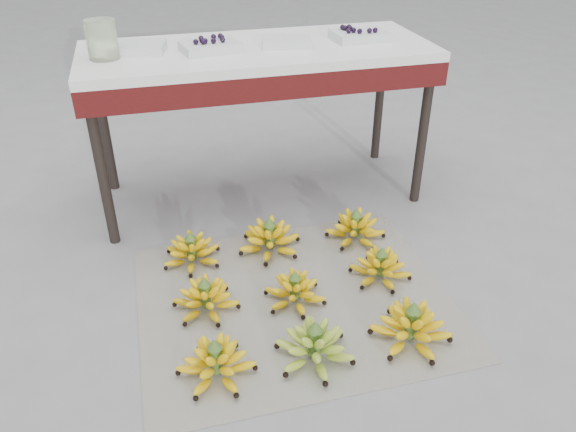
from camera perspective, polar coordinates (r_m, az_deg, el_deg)
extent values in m
plane|color=slate|center=(2.27, 0.40, -9.71)|extent=(60.00, 60.00, 0.00)
cube|color=silver|center=(2.32, 0.68, -8.54)|extent=(1.25, 1.05, 0.01)
ellipsoid|color=#FFE203|center=(2.01, -7.29, -14.88)|extent=(0.35, 0.35, 0.08)
ellipsoid|color=#FFE203|center=(1.99, -7.36, -14.18)|extent=(0.24, 0.24, 0.06)
ellipsoid|color=#FFE203|center=(1.97, -7.42, -13.51)|extent=(0.16, 0.16, 0.05)
cylinder|color=#436524|center=(1.99, -7.36, -14.18)|extent=(0.04, 0.04, 0.11)
cone|color=#436524|center=(1.94, -7.50, -12.73)|extent=(0.05, 0.05, 0.04)
ellipsoid|color=olive|center=(2.05, 2.69, -13.40)|extent=(0.33, 0.33, 0.08)
ellipsoid|color=olive|center=(2.03, 2.72, -12.66)|extent=(0.23, 0.23, 0.06)
ellipsoid|color=olive|center=(2.00, 2.75, -11.94)|extent=(0.15, 0.15, 0.05)
cylinder|color=#436524|center=(2.03, 2.72, -12.66)|extent=(0.05, 0.05, 0.12)
cone|color=#436524|center=(1.98, 2.77, -11.12)|extent=(0.06, 0.06, 0.04)
ellipsoid|color=#FFE203|center=(2.17, 12.33, -11.33)|extent=(0.39, 0.39, 0.09)
ellipsoid|color=#FFE203|center=(2.14, 12.44, -10.57)|extent=(0.28, 0.28, 0.07)
ellipsoid|color=#FFE203|center=(2.12, 12.56, -9.84)|extent=(0.18, 0.18, 0.06)
cylinder|color=#436524|center=(2.14, 12.44, -10.57)|extent=(0.05, 0.05, 0.12)
cone|color=#436524|center=(2.09, 12.69, -9.00)|extent=(0.06, 0.06, 0.04)
ellipsoid|color=#FFE203|center=(2.27, -8.33, -8.59)|extent=(0.33, 0.33, 0.08)
ellipsoid|color=#FFE203|center=(2.25, -8.40, -7.93)|extent=(0.23, 0.23, 0.06)
ellipsoid|color=#FFE203|center=(2.23, -8.46, -7.30)|extent=(0.15, 0.15, 0.05)
cylinder|color=#436524|center=(2.25, -8.40, -7.93)|extent=(0.04, 0.04, 0.11)
cone|color=#436524|center=(2.21, -8.53, -6.57)|extent=(0.05, 0.05, 0.04)
ellipsoid|color=#FFE203|center=(2.29, 0.69, -7.92)|extent=(0.27, 0.27, 0.07)
ellipsoid|color=#FFE203|center=(2.27, 0.70, -7.28)|extent=(0.19, 0.19, 0.06)
ellipsoid|color=#FFE203|center=(2.25, 0.70, -6.68)|extent=(0.13, 0.13, 0.05)
cylinder|color=#436524|center=(2.27, 0.70, -7.28)|extent=(0.04, 0.04, 0.10)
cone|color=#436524|center=(2.23, 0.71, -5.98)|extent=(0.05, 0.05, 0.04)
ellipsoid|color=#FFE203|center=(2.44, 9.33, -5.46)|extent=(0.32, 0.32, 0.08)
ellipsoid|color=#FFE203|center=(2.42, 9.40, -4.83)|extent=(0.22, 0.22, 0.06)
ellipsoid|color=#FFE203|center=(2.41, 9.46, -4.22)|extent=(0.15, 0.15, 0.05)
cylinder|color=#436524|center=(2.42, 9.40, -4.83)|extent=(0.04, 0.04, 0.11)
cone|color=#436524|center=(2.39, 9.54, -3.53)|extent=(0.05, 0.05, 0.04)
ellipsoid|color=#FFE203|center=(2.54, -9.71, -3.88)|extent=(0.32, 0.32, 0.08)
ellipsoid|color=#FFE203|center=(2.52, -9.78, -3.25)|extent=(0.22, 0.22, 0.06)
ellipsoid|color=#FFE203|center=(2.50, -9.85, -2.65)|extent=(0.14, 0.14, 0.05)
cylinder|color=#436524|center=(2.52, -9.78, -3.25)|extent=(0.04, 0.04, 0.11)
cone|color=#436524|center=(2.48, -9.92, -1.96)|extent=(0.05, 0.05, 0.04)
ellipsoid|color=#FFE203|center=(2.58, -1.87, -2.66)|extent=(0.31, 0.31, 0.09)
ellipsoid|color=#FFE203|center=(2.56, -1.88, -1.96)|extent=(0.22, 0.22, 0.06)
ellipsoid|color=#FFE203|center=(2.54, -1.89, -1.30)|extent=(0.14, 0.14, 0.05)
cylinder|color=#436524|center=(2.56, -1.88, -1.96)|extent=(0.05, 0.05, 0.12)
cone|color=#436524|center=(2.52, -1.91, -0.54)|extent=(0.06, 0.06, 0.04)
ellipsoid|color=#FFE203|center=(2.68, 6.86, -1.55)|extent=(0.36, 0.36, 0.08)
ellipsoid|color=#FFE203|center=(2.66, 6.91, -0.91)|extent=(0.25, 0.25, 0.06)
ellipsoid|color=#FFE203|center=(2.64, 6.95, -0.30)|extent=(0.17, 0.17, 0.05)
cylinder|color=#436524|center=(2.66, 6.91, -0.91)|extent=(0.04, 0.04, 0.11)
cone|color=#436524|center=(2.62, 7.00, 0.40)|extent=(0.05, 0.05, 0.04)
cylinder|color=black|center=(2.62, -18.40, 4.43)|extent=(0.05, 0.05, 0.75)
cylinder|color=black|center=(2.92, 13.52, 8.05)|extent=(0.05, 0.05, 0.75)
cylinder|color=black|center=(3.12, -18.22, 8.87)|extent=(0.05, 0.05, 0.75)
cylinder|color=black|center=(3.38, 9.29, 11.74)|extent=(0.05, 0.05, 0.75)
cube|color=#4D0F0E|center=(2.80, -3.05, 14.87)|extent=(1.66, 0.66, 0.11)
cube|color=white|center=(2.78, -3.10, 16.41)|extent=(1.66, 0.66, 0.04)
cube|color=silver|center=(2.75, -15.10, 16.18)|extent=(0.28, 0.23, 0.04)
cube|color=silver|center=(2.70, -7.88, 16.66)|extent=(0.29, 0.23, 0.04)
sphere|color=black|center=(2.73, -6.74, 17.59)|extent=(0.02, 0.02, 0.02)
sphere|color=black|center=(2.66, -9.36, 17.06)|extent=(0.02, 0.02, 0.02)
sphere|color=black|center=(2.74, -7.58, 17.61)|extent=(0.02, 0.02, 0.02)
sphere|color=black|center=(2.67, -7.58, 17.22)|extent=(0.02, 0.02, 0.02)
sphere|color=black|center=(2.67, -8.42, 17.18)|extent=(0.02, 0.02, 0.02)
sphere|color=black|center=(2.68, -6.66, 17.36)|extent=(0.02, 0.02, 0.02)
sphere|color=black|center=(2.72, -8.82, 17.41)|extent=(0.02, 0.02, 0.02)
sphere|color=black|center=(2.75, -6.90, 17.71)|extent=(0.02, 0.02, 0.02)
sphere|color=black|center=(2.66, -8.59, 17.10)|extent=(0.02, 0.02, 0.02)
sphere|color=black|center=(2.69, -8.75, 17.24)|extent=(0.02, 0.02, 0.02)
cube|color=silver|center=(2.77, -0.12, 17.26)|extent=(0.26, 0.21, 0.04)
cube|color=silver|center=(2.90, 7.28, 17.72)|extent=(0.27, 0.20, 0.04)
sphere|color=black|center=(2.92, 6.22, 18.56)|extent=(0.03, 0.03, 0.03)
sphere|color=black|center=(2.90, 5.79, 18.48)|extent=(0.03, 0.03, 0.03)
sphere|color=black|center=(2.84, 6.18, 18.21)|extent=(0.03, 0.03, 0.03)
sphere|color=black|center=(2.89, 6.35, 18.42)|extent=(0.03, 0.03, 0.03)
sphere|color=black|center=(2.86, 6.68, 18.25)|extent=(0.03, 0.03, 0.03)
sphere|color=black|center=(2.91, 5.55, 18.56)|extent=(0.03, 0.03, 0.03)
sphere|color=black|center=(2.84, 7.29, 18.13)|extent=(0.03, 0.03, 0.03)
sphere|color=black|center=(2.86, 8.28, 18.14)|extent=(0.03, 0.03, 0.03)
sphere|color=black|center=(2.87, 8.85, 18.16)|extent=(0.03, 0.03, 0.03)
cylinder|color=#DFF5C3|center=(2.67, -18.38, 16.65)|extent=(0.18, 0.18, 0.17)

